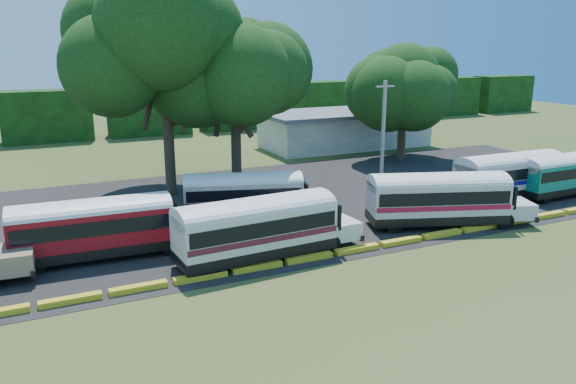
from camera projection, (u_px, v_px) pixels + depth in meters
name	position (u px, v px, depth m)	size (l,w,h in m)	color
ground	(343.00, 262.00, 29.78)	(160.00, 160.00, 0.00)	#2F4B19
asphalt_strip	(270.00, 204.00, 40.68)	(64.00, 24.00, 0.02)	black
curb	(333.00, 253.00, 30.62)	(53.70, 0.45, 0.30)	gold
terminal_building	(345.00, 128.00, 62.92)	(19.00, 9.00, 4.00)	white
treeline_backdrop	(149.00, 111.00, 70.97)	(130.00, 4.00, 6.00)	black
bus_red	(97.00, 225.00, 29.89)	(10.20, 2.96, 3.32)	black
bus_cream_west	(260.00, 225.00, 29.69)	(10.62, 3.18, 3.45)	black
bus_cream_east	(246.00, 193.00, 36.83)	(9.67, 4.94, 3.09)	black
bus_white_red	(441.00, 196.00, 35.26)	(10.76, 5.89, 3.45)	black
bus_white_blue	(512.00, 173.00, 41.64)	(10.52, 2.82, 3.44)	black
bus_teal	(566.00, 172.00, 42.49)	(9.87, 2.62, 3.23)	black
tree_west	(163.00, 43.00, 40.58)	(11.45, 11.45, 15.53)	#322119
tree_center	(234.00, 68.00, 43.19)	(9.97, 9.97, 13.16)	#322119
tree_east	(404.00, 80.00, 54.11)	(9.42, 9.42, 11.38)	#322119
utility_pole	(383.00, 136.00, 42.84)	(1.60, 0.30, 8.58)	gray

